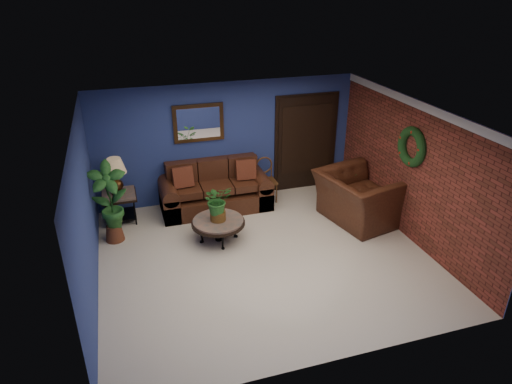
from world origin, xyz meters
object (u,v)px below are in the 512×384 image
object	(u,v)px
end_table	(119,200)
armchair	(359,198)
sofa	(215,192)
coffee_table	(218,223)
side_chair	(265,177)
table_lamp	(115,172)

from	to	relation	value
end_table	armchair	distance (m)	4.65
sofa	coffee_table	size ratio (longest dim) A/B	2.29
armchair	sofa	bearing A→B (deg)	48.93
side_chair	table_lamp	bearing A→B (deg)	-178.41
table_lamp	side_chair	world-z (taller)	table_lamp
coffee_table	side_chair	bearing A→B (deg)	45.28
coffee_table	end_table	size ratio (longest dim) A/B	1.49
sofa	table_lamp	size ratio (longest dim) A/B	3.20
sofa	end_table	bearing A→B (deg)	-178.98
end_table	side_chair	xyz separation A→B (m)	(3.01, 0.07, 0.07)
sofa	coffee_table	world-z (taller)	sofa
side_chair	end_table	bearing A→B (deg)	-178.41
sofa	side_chair	world-z (taller)	sofa
armchair	coffee_table	bearing A→B (deg)	76.05
side_chair	armchair	world-z (taller)	armchair
coffee_table	table_lamp	xyz separation A→B (m)	(-1.67, 1.29, 0.69)
table_lamp	armchair	bearing A→B (deg)	-16.94
side_chair	armchair	xyz separation A→B (m)	(1.44, -1.42, -0.04)
table_lamp	end_table	bearing A→B (deg)	-45.00
sofa	armchair	world-z (taller)	sofa
sofa	side_chair	xyz separation A→B (m)	(1.11, 0.04, 0.20)
coffee_table	table_lamp	size ratio (longest dim) A/B	1.39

